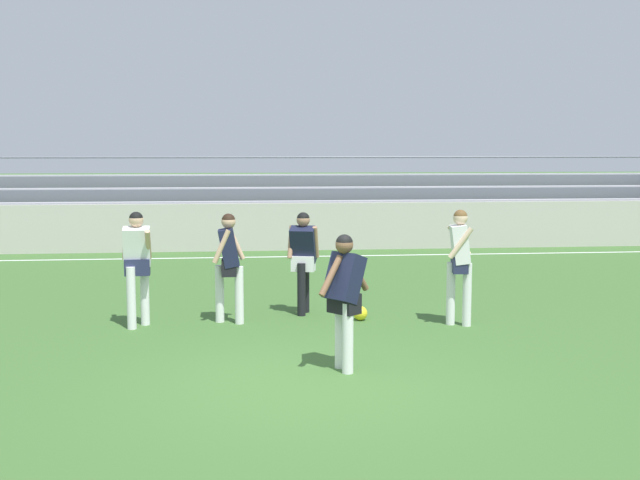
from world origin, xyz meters
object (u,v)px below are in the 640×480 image
player_dark_overlapping (229,258)px  player_dark_pressing_high (344,291)px  bleacher_stand (277,205)px  soccer_ball (360,313)px  player_dark_on_ball (303,254)px  player_white_wide_left (460,256)px  player_white_deep_cover (137,259)px

player_dark_overlapping → player_dark_pressing_high: bearing=-63.6°
bleacher_stand → soccer_ball: size_ratio=109.67×
player_dark_pressing_high → player_dark_overlapping: player_dark_overlapping is taller
player_dark_on_ball → player_white_wide_left: (2.22, -1.05, 0.07)m
player_dark_overlapping → player_white_wide_left: bearing=-8.7°
bleacher_stand → player_dark_pressing_high: bleacher_stand is taller
player_white_deep_cover → player_white_wide_left: bearing=-4.5°
player_dark_on_ball → player_dark_overlapping: 1.28m
player_dark_on_ball → player_dark_overlapping: bearing=-154.9°
player_dark_on_ball → player_dark_overlapping: player_dark_overlapping is taller
player_white_deep_cover → player_dark_pressing_high: bearing=-44.1°
player_white_wide_left → player_dark_pressing_high: size_ratio=1.06×
player_dark_on_ball → player_white_wide_left: bearing=-25.4°
soccer_ball → player_dark_pressing_high: bearing=-102.7°
player_dark_pressing_high → soccer_ball: bearing=77.3°
player_white_deep_cover → bleacher_stand: bearing=76.9°
player_dark_pressing_high → player_white_wide_left: bearing=48.0°
soccer_ball → player_dark_overlapping: bearing=179.3°
bleacher_stand → soccer_ball: (0.72, -11.02, -0.89)m
player_white_deep_cover → soccer_ball: (3.30, 0.11, -0.90)m
player_white_wide_left → player_white_deep_cover: bearing=175.5°
player_white_deep_cover → player_dark_overlapping: (1.33, 0.14, -0.03)m
player_white_deep_cover → player_dark_overlapping: 1.33m
player_dark_pressing_high → bleacher_stand: bearing=90.4°
bleacher_stand → player_dark_on_ball: size_ratio=14.94×
player_dark_on_ball → soccer_ball: player_dark_on_ball is taller
player_white_wide_left → player_dark_overlapping: 3.41m
player_dark_pressing_high → player_white_deep_cover: 3.75m
bleacher_stand → player_white_wide_left: size_ratio=14.05×
player_dark_on_ball → player_dark_pressing_high: bearing=-86.4°
bleacher_stand → player_white_deep_cover: (-2.59, -11.13, 0.02)m
player_dark_on_ball → player_white_deep_cover: bearing=-164.7°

